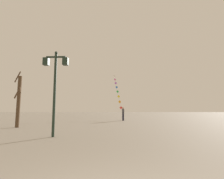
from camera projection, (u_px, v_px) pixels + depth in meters
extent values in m
plane|color=gray|center=(117.00, 121.00, 21.57)|extent=(160.00, 160.00, 0.00)
cylinder|color=#1E2D23|center=(54.00, 94.00, 8.91)|extent=(0.14, 0.14, 4.36)
sphere|color=#1E2D23|center=(56.00, 53.00, 9.18)|extent=(0.16, 0.16, 0.16)
cube|color=#1E2D23|center=(56.00, 57.00, 9.15)|extent=(1.05, 0.08, 0.08)
cube|color=#1E2D23|center=(46.00, 62.00, 9.14)|extent=(0.28, 0.28, 0.40)
cube|color=beige|center=(46.00, 62.00, 9.14)|extent=(0.19, 0.19, 0.30)
cube|color=#1E2D23|center=(66.00, 61.00, 9.11)|extent=(0.28, 0.28, 0.40)
cube|color=beige|center=(66.00, 61.00, 9.11)|extent=(0.19, 0.19, 0.30)
cylinder|color=brown|center=(123.00, 119.00, 23.11)|extent=(0.06, 0.06, 0.18)
cylinder|color=silver|center=(122.00, 113.00, 24.22)|extent=(0.29, 2.03, 1.52)
cylinder|color=silver|center=(120.00, 105.00, 26.00)|extent=(0.19, 1.28, 0.96)
cylinder|color=silver|center=(119.00, 99.00, 27.37)|extent=(0.19, 1.28, 0.96)
cylinder|color=silver|center=(118.00, 94.00, 28.74)|extent=(0.19, 1.28, 0.96)
cylinder|color=silver|center=(117.00, 89.00, 30.11)|extent=(0.19, 1.28, 0.96)
cylinder|color=silver|center=(116.00, 85.00, 31.47)|extent=(0.19, 1.28, 0.96)
cylinder|color=silver|center=(115.00, 81.00, 32.84)|extent=(0.19, 1.28, 0.96)
cylinder|color=silver|center=(115.00, 78.00, 34.21)|extent=(0.19, 1.28, 0.96)
cube|color=red|center=(121.00, 108.00, 25.31)|extent=(0.47, 0.09, 0.47)
cylinder|color=red|center=(121.00, 110.00, 25.28)|extent=(0.02, 0.05, 0.22)
cube|color=orange|center=(120.00, 102.00, 26.68)|extent=(0.47, 0.06, 0.47)
cylinder|color=orange|center=(120.00, 104.00, 26.65)|extent=(0.02, 0.02, 0.26)
cube|color=yellow|center=(119.00, 96.00, 28.05)|extent=(0.44, 0.18, 0.47)
cylinder|color=yellow|center=(119.00, 98.00, 28.01)|extent=(0.03, 0.05, 0.32)
cube|color=green|center=(118.00, 92.00, 29.42)|extent=(0.47, 0.02, 0.47)
cylinder|color=green|center=(118.00, 93.00, 29.38)|extent=(0.02, 0.04, 0.28)
cube|color=blue|center=(117.00, 87.00, 30.79)|extent=(0.47, 0.01, 0.47)
cylinder|color=blue|center=(117.00, 89.00, 30.75)|extent=(0.02, 0.03, 0.29)
cube|color=purple|center=(116.00, 83.00, 32.16)|extent=(0.47, 0.03, 0.47)
cylinder|color=purple|center=(116.00, 85.00, 32.12)|extent=(0.02, 0.05, 0.25)
cube|color=pink|center=(115.00, 79.00, 33.53)|extent=(0.47, 0.04, 0.47)
cylinder|color=pink|center=(115.00, 81.00, 33.49)|extent=(0.02, 0.05, 0.31)
cube|color=white|center=(114.00, 76.00, 34.90)|extent=(0.47, 0.02, 0.47)
cylinder|color=white|center=(114.00, 78.00, 34.86)|extent=(0.02, 0.06, 0.34)
cube|color=#1E1E2D|center=(123.00, 117.00, 21.68)|extent=(0.23, 0.32, 0.90)
cube|color=#3F3F47|center=(123.00, 111.00, 21.76)|extent=(0.28, 0.40, 0.60)
sphere|color=tan|center=(123.00, 108.00, 21.81)|extent=(0.22, 0.22, 0.22)
cylinder|color=#3F3F47|center=(123.00, 110.00, 22.00)|extent=(0.13, 0.40, 0.50)
cylinder|color=#4C3826|center=(19.00, 101.00, 13.52)|extent=(0.28, 0.28, 4.10)
cylinder|color=#4C3826|center=(18.00, 77.00, 13.93)|extent=(0.72, 0.44, 0.87)
cylinder|color=#4C3826|center=(20.00, 89.00, 13.33)|extent=(0.57, 0.71, 0.67)
cylinder|color=#4C3826|center=(17.00, 93.00, 14.05)|extent=(1.00, 0.99, 0.80)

